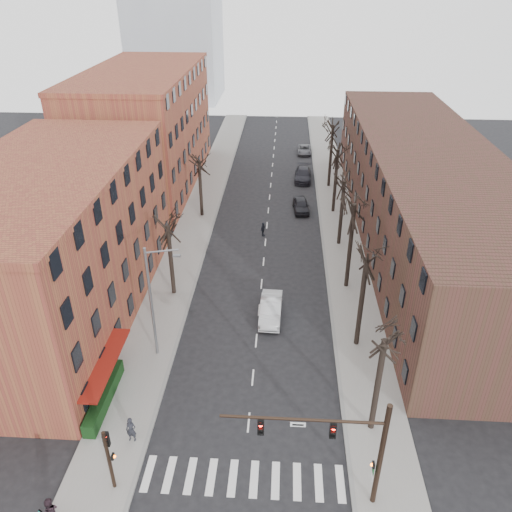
% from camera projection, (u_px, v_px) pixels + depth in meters
% --- Properties ---
extents(ground, '(160.00, 160.00, 0.00)m').
position_uv_depth(ground, '(243.00, 478.00, 27.90)').
color(ground, black).
rests_on(ground, ground).
extents(sidewalk_left, '(4.00, 90.00, 0.15)m').
position_uv_depth(sidewalk_left, '(200.00, 212.00, 58.59)').
color(sidewalk_left, gray).
rests_on(sidewalk_left, ground).
extents(sidewalk_right, '(4.00, 90.00, 0.15)m').
position_uv_depth(sidewalk_right, '(337.00, 215.00, 57.75)').
color(sidewalk_right, gray).
rests_on(sidewalk_right, ground).
extents(building_left_near, '(12.00, 26.00, 12.00)m').
position_uv_depth(building_left_near, '(53.00, 247.00, 38.74)').
color(building_left_near, brown).
rests_on(building_left_near, ground).
extents(building_left_far, '(12.00, 28.00, 14.00)m').
position_uv_depth(building_left_far, '(146.00, 131.00, 63.35)').
color(building_left_far, brown).
rests_on(building_left_far, ground).
extents(building_right, '(12.00, 50.00, 10.00)m').
position_uv_depth(building_right, '(424.00, 194.00, 50.55)').
color(building_right, '#462620').
rests_on(building_right, ground).
extents(awning_left, '(1.20, 7.00, 0.15)m').
position_uv_depth(awning_left, '(112.00, 392.00, 33.59)').
color(awning_left, maroon).
rests_on(awning_left, ground).
extents(hedge, '(0.80, 6.00, 1.00)m').
position_uv_depth(hedge, '(104.00, 396.00, 32.40)').
color(hedge, '#123412').
rests_on(hedge, sidewalk_left).
extents(tree_right_a, '(5.20, 5.20, 10.00)m').
position_uv_depth(tree_right_a, '(370.00, 428.00, 30.97)').
color(tree_right_a, black).
rests_on(tree_right_a, ground).
extents(tree_right_b, '(5.20, 5.20, 10.80)m').
position_uv_depth(tree_right_b, '(356.00, 345.00, 37.89)').
color(tree_right_b, black).
rests_on(tree_right_b, ground).
extents(tree_right_c, '(5.20, 5.20, 11.60)m').
position_uv_depth(tree_right_c, '(346.00, 287.00, 44.82)').
color(tree_right_c, black).
rests_on(tree_right_c, ground).
extents(tree_right_d, '(5.20, 5.20, 10.00)m').
position_uv_depth(tree_right_d, '(338.00, 244.00, 51.75)').
color(tree_right_d, black).
rests_on(tree_right_d, ground).
extents(tree_right_e, '(5.20, 5.20, 10.80)m').
position_uv_depth(tree_right_e, '(333.00, 212.00, 58.67)').
color(tree_right_e, black).
rests_on(tree_right_e, ground).
extents(tree_right_f, '(5.20, 5.20, 11.60)m').
position_uv_depth(tree_right_f, '(328.00, 187.00, 65.60)').
color(tree_right_f, black).
rests_on(tree_right_f, ground).
extents(tree_left_a, '(5.20, 5.20, 9.50)m').
position_uv_depth(tree_left_a, '(174.00, 293.00, 43.88)').
color(tree_left_a, black).
rests_on(tree_left_a, ground).
extents(tree_left_b, '(5.20, 5.20, 9.50)m').
position_uv_depth(tree_left_b, '(202.00, 216.00, 57.74)').
color(tree_left_b, black).
rests_on(tree_left_b, ground).
extents(signal_mast_arm, '(8.14, 0.30, 7.20)m').
position_uv_depth(signal_mast_arm, '(351.00, 445.00, 24.56)').
color(signal_mast_arm, black).
rests_on(signal_mast_arm, ground).
extents(signal_pole_left, '(0.47, 0.44, 4.40)m').
position_uv_depth(signal_pole_left, '(109.00, 455.00, 26.14)').
color(signal_pole_left, black).
rests_on(signal_pole_left, ground).
extents(streetlight, '(2.45, 0.22, 9.03)m').
position_uv_depth(streetlight, '(153.00, 299.00, 34.43)').
color(streetlight, slate).
rests_on(streetlight, ground).
extents(silver_sedan, '(1.83, 4.89, 1.60)m').
position_uv_depth(silver_sedan, '(271.00, 309.00, 40.51)').
color(silver_sedan, '#B5B9BD').
rests_on(silver_sedan, ground).
extents(parked_car_near, '(2.10, 4.47, 1.48)m').
position_uv_depth(parked_car_near, '(301.00, 205.00, 58.61)').
color(parked_car_near, black).
rests_on(parked_car_near, ground).
extents(parked_car_mid, '(2.45, 5.48, 1.56)m').
position_uv_depth(parked_car_mid, '(303.00, 175.00, 67.25)').
color(parked_car_mid, black).
rests_on(parked_car_mid, ground).
extents(parked_car_far, '(2.15, 4.42, 1.21)m').
position_uv_depth(parked_car_far, '(304.00, 150.00, 77.14)').
color(parked_car_far, '#595A61').
rests_on(parked_car_far, ground).
extents(pedestrian_a, '(0.65, 0.45, 1.72)m').
position_uv_depth(pedestrian_a, '(131.00, 430.00, 29.59)').
color(pedestrian_a, black).
rests_on(pedestrian_a, sidewalk_left).
extents(pedestrian_b, '(1.12, 1.01, 1.90)m').
position_uv_depth(pedestrian_b, '(50.00, 512.00, 25.00)').
color(pedestrian_b, black).
rests_on(pedestrian_b, sidewalk_left).
extents(pedestrian_crossing, '(0.72, 0.98, 1.54)m').
position_uv_depth(pedestrian_crossing, '(263.00, 229.00, 53.05)').
color(pedestrian_crossing, black).
rests_on(pedestrian_crossing, ground).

